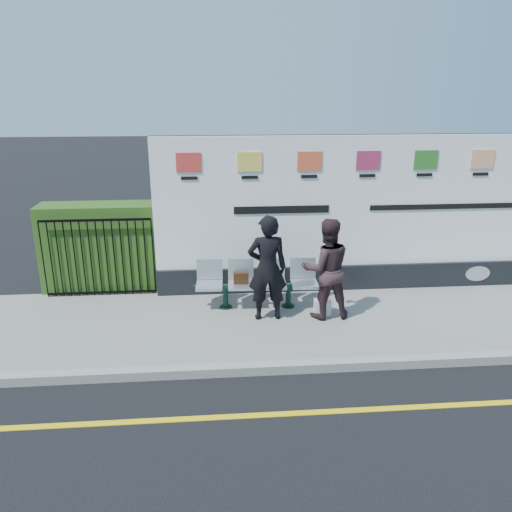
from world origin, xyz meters
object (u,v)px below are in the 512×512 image
Objects in this scene: billboard at (362,225)px; woman_right at (326,269)px; bench at (257,295)px; woman_left at (267,268)px.

billboard is 4.51× the size of woman_right.
billboard reaches higher than bench.
woman_right is at bearing -127.26° from billboard.
woman_right reaches higher than bench.
woman_right is at bearing -20.55° from bench.
woman_left is at bearing -71.70° from bench.
woman_left is (-1.99, -1.27, -0.38)m from billboard.
billboard is at bearing -149.02° from woman_left.
bench is at bearing -75.45° from woman_left.
woman_left is 1.01m from woman_right.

